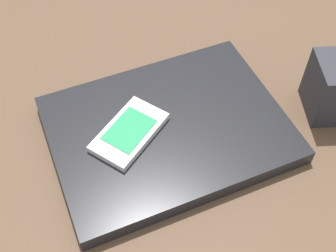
{
  "coord_description": "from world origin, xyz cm",
  "views": [
    {
      "loc": [
        12.85,
        34.73,
        52.77
      ],
      "look_at": [
        3.82,
        -1.41,
        5.0
      ],
      "focal_mm": 46.3,
      "sensor_mm": 36.0,
      "label": 1
    }
  ],
  "objects": [
    {
      "name": "laptop_closed",
      "position": [
        3.82,
        -1.41,
        4.22
      ],
      "size": [
        35.61,
        28.93,
        2.44
      ],
      "primitive_type": "cube",
      "rotation": [
        0.0,
        0.0,
        0.16
      ],
      "color": "black",
      "rests_on": "desk_surface"
    },
    {
      "name": "desk_surface",
      "position": [
        0.0,
        0.0,
        1.5
      ],
      "size": [
        120.0,
        80.0,
        3.0
      ],
      "primitive_type": "cube",
      "color": "brown",
      "rests_on": "ground"
    },
    {
      "name": "cell_phone_on_laptop",
      "position": [
        9.34,
        -0.93,
        5.98
      ],
      "size": [
        11.98,
        11.76,
        1.15
      ],
      "color": "silver",
      "rests_on": "laptop_closed"
    }
  ]
}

